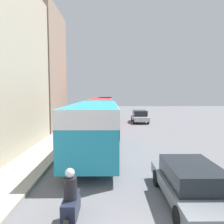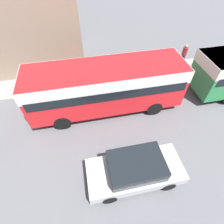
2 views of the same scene
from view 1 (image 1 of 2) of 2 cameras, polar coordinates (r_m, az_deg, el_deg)
name	(u,v)px [view 1 (image 1 of 2)]	position (r m, az deg, el deg)	size (l,w,h in m)	color
building_far_terrace	(34,70)	(24.40, -19.65, 10.18)	(5.21, 7.36, 12.25)	gray
bus_lead	(95,121)	(13.61, -4.40, -2.41)	(2.64, 10.37, 3.12)	teal
bus_following	(102,107)	(27.68, -2.74, 1.27)	(2.64, 9.23, 3.10)	red
bus_third_in_line	(105,103)	(39.06, -1.83, 2.24)	(2.51, 10.55, 3.01)	#2D8447
motorcycle_behind_lead	(71,204)	(6.65, -10.68, -22.60)	(0.38, 2.24, 1.73)	#1E2338
car_crossing	(140,116)	(28.47, 7.25, -1.10)	(1.95, 4.45, 1.56)	#B7B7BC
car_far_curb	(191,183)	(8.24, 20.05, -16.92)	(1.94, 4.59, 1.36)	slate
pedestrian_near_curb	(84,113)	(29.34, -7.34, -0.29)	(0.32, 0.32, 1.86)	#232838
pedestrian_walking_away	(80,111)	(35.24, -8.25, 0.34)	(0.39, 0.39, 1.67)	#232838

